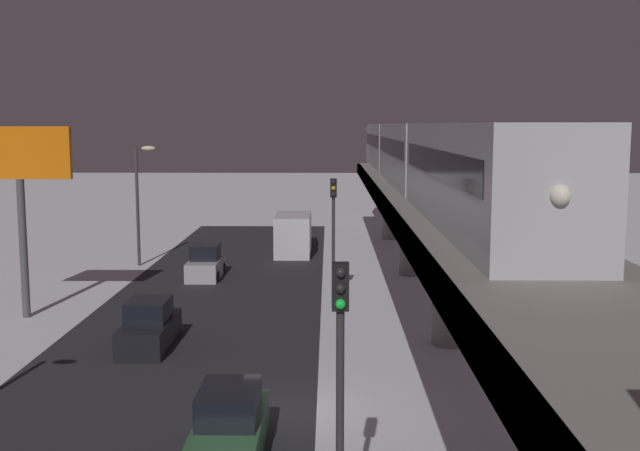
{
  "coord_description": "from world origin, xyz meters",
  "views": [
    {
      "loc": [
        -1.32,
        23.36,
        8.98
      ],
      "look_at": [
        -0.77,
        -24.47,
        2.67
      ],
      "focal_mm": 43.09,
      "sensor_mm": 36.0,
      "label": 1
    }
  ],
  "objects_px": {
    "traffic_light_near": "(340,376)",
    "commercial_billboard": "(20,172)",
    "sedan_silver": "(206,264)",
    "sedan_black": "(149,328)",
    "traffic_light_mid": "(333,224)",
    "subway_train": "(415,152)",
    "sedan_green": "(230,430)",
    "box_truck": "(294,233)"
  },
  "relations": [
    {
      "from": "sedan_black",
      "to": "traffic_light_near",
      "type": "height_order",
      "value": "traffic_light_near"
    },
    {
      "from": "box_truck",
      "to": "traffic_light_mid",
      "type": "xyz_separation_m",
      "value": [
        -2.7,
        16.86,
        2.85
      ]
    },
    {
      "from": "sedan_black",
      "to": "traffic_light_near",
      "type": "bearing_deg",
      "value": 115.1
    },
    {
      "from": "traffic_light_near",
      "to": "commercial_billboard",
      "type": "relative_size",
      "value": 0.72
    },
    {
      "from": "sedan_black",
      "to": "commercial_billboard",
      "type": "height_order",
      "value": "commercial_billboard"
    },
    {
      "from": "traffic_light_mid",
      "to": "commercial_billboard",
      "type": "xyz_separation_m",
      "value": [
        14.42,
        1.8,
        2.63
      ]
    },
    {
      "from": "sedan_green",
      "to": "commercial_billboard",
      "type": "distance_m",
      "value": 20.0
    },
    {
      "from": "sedan_green",
      "to": "box_truck",
      "type": "height_order",
      "value": "box_truck"
    },
    {
      "from": "sedan_silver",
      "to": "traffic_light_near",
      "type": "xyz_separation_m",
      "value": [
        -7.5,
        30.36,
        3.41
      ]
    },
    {
      "from": "traffic_light_near",
      "to": "commercial_billboard",
      "type": "distance_m",
      "value": 25.46
    },
    {
      "from": "sedan_silver",
      "to": "sedan_black",
      "type": "height_order",
      "value": "same"
    },
    {
      "from": "subway_train",
      "to": "commercial_billboard",
      "type": "distance_m",
      "value": 21.14
    },
    {
      "from": "sedan_green",
      "to": "traffic_light_near",
      "type": "bearing_deg",
      "value": -62.72
    },
    {
      "from": "traffic_light_near",
      "to": "traffic_light_mid",
      "type": "height_order",
      "value": "same"
    },
    {
      "from": "traffic_light_mid",
      "to": "subway_train",
      "type": "bearing_deg",
      "value": -123.32
    },
    {
      "from": "sedan_silver",
      "to": "commercial_billboard",
      "type": "xyz_separation_m",
      "value": [
        6.92,
        9.53,
        6.04
      ]
    },
    {
      "from": "sedan_green",
      "to": "commercial_billboard",
      "type": "height_order",
      "value": "commercial_billboard"
    },
    {
      "from": "subway_train",
      "to": "box_truck",
      "type": "height_order",
      "value": "subway_train"
    },
    {
      "from": "box_truck",
      "to": "commercial_billboard",
      "type": "bearing_deg",
      "value": 57.88
    },
    {
      "from": "subway_train",
      "to": "commercial_billboard",
      "type": "bearing_deg",
      "value": 25.12
    },
    {
      "from": "traffic_light_near",
      "to": "subway_train",
      "type": "bearing_deg",
      "value": -98.99
    },
    {
      "from": "sedan_silver",
      "to": "sedan_green",
      "type": "height_order",
      "value": "same"
    },
    {
      "from": "traffic_light_near",
      "to": "commercial_billboard",
      "type": "xyz_separation_m",
      "value": [
        14.42,
        -20.83,
        2.63
      ]
    },
    {
      "from": "traffic_light_near",
      "to": "sedan_silver",
      "type": "bearing_deg",
      "value": -76.12
    },
    {
      "from": "traffic_light_near",
      "to": "traffic_light_mid",
      "type": "xyz_separation_m",
      "value": [
        0.0,
        -22.62,
        0.0
      ]
    },
    {
      "from": "subway_train",
      "to": "traffic_light_near",
      "type": "bearing_deg",
      "value": 81.01
    },
    {
      "from": "box_truck",
      "to": "commercial_billboard",
      "type": "height_order",
      "value": "commercial_billboard"
    },
    {
      "from": "sedan_green",
      "to": "commercial_billboard",
      "type": "relative_size",
      "value": 0.52
    },
    {
      "from": "sedan_black",
      "to": "box_truck",
      "type": "distance_m",
      "value": 23.97
    },
    {
      "from": "box_truck",
      "to": "traffic_light_near",
      "type": "bearing_deg",
      "value": 93.91
    },
    {
      "from": "sedan_black",
      "to": "subway_train",
      "type": "bearing_deg",
      "value": -131.54
    },
    {
      "from": "sedan_green",
      "to": "traffic_light_mid",
      "type": "xyz_separation_m",
      "value": [
        -2.9,
        -17.0,
        3.4
      ]
    },
    {
      "from": "sedan_silver",
      "to": "traffic_light_mid",
      "type": "relative_size",
      "value": 0.66
    },
    {
      "from": "box_truck",
      "to": "traffic_light_mid",
      "type": "distance_m",
      "value": 17.31
    },
    {
      "from": "subway_train",
      "to": "sedan_green",
      "type": "xyz_separation_m",
      "value": [
        7.62,
        24.17,
        -6.61
      ]
    },
    {
      "from": "sedan_black",
      "to": "box_truck",
      "type": "bearing_deg",
      "value": -101.56
    },
    {
      "from": "sedan_silver",
      "to": "box_truck",
      "type": "relative_size",
      "value": 0.57
    },
    {
      "from": "sedan_silver",
      "to": "commercial_billboard",
      "type": "height_order",
      "value": "commercial_billboard"
    },
    {
      "from": "box_truck",
      "to": "commercial_billboard",
      "type": "xyz_separation_m",
      "value": [
        11.72,
        18.66,
        5.48
      ]
    },
    {
      "from": "sedan_silver",
      "to": "commercial_billboard",
      "type": "relative_size",
      "value": 0.47
    },
    {
      "from": "sedan_black",
      "to": "traffic_light_near",
      "type": "xyz_separation_m",
      "value": [
        -7.5,
        16.01,
        3.4
      ]
    },
    {
      "from": "traffic_light_mid",
      "to": "traffic_light_near",
      "type": "bearing_deg",
      "value": 90.0
    }
  ]
}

